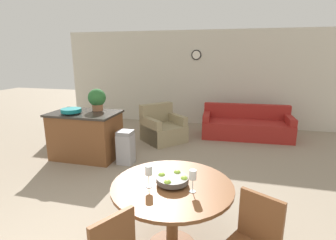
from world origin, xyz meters
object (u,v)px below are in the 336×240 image
(kitchen_island, at_px, (86,135))
(armchair, at_px, (163,129))
(dining_table, at_px, (172,200))
(wine_glass_left, at_px, (149,171))
(potted_plant, at_px, (97,99))
(fruit_bowl, at_px, (172,179))
(teal_bowl, at_px, (71,111))
(trash_bin, at_px, (126,147))
(couch, at_px, (246,126))
(wine_glass_right, at_px, (193,176))

(kitchen_island, relative_size, armchair, 1.10)
(dining_table, xyz_separation_m, armchair, (-1.08, 3.49, -0.30))
(dining_table, xyz_separation_m, wine_glass_left, (-0.21, -0.11, 0.34))
(dining_table, relative_size, potted_plant, 2.82)
(fruit_bowl, distance_m, wine_glass_left, 0.26)
(teal_bowl, xyz_separation_m, trash_bin, (1.08, 0.05, -0.67))
(potted_plant, distance_m, couch, 3.70)
(dining_table, bearing_deg, couch, 78.48)
(wine_glass_right, distance_m, teal_bowl, 3.38)
(dining_table, xyz_separation_m, trash_bin, (-1.40, 2.00, -0.27))
(couch, bearing_deg, armchair, -160.50)
(fruit_bowl, height_order, kitchen_island, kitchen_island)
(dining_table, height_order, teal_bowl, teal_bowl)
(armchair, bearing_deg, teal_bowl, 179.30)
(fruit_bowl, relative_size, teal_bowl, 0.86)
(dining_table, bearing_deg, wine_glass_right, -22.53)
(teal_bowl, distance_m, potted_plant, 0.55)
(fruit_bowl, bearing_deg, wine_glass_left, -153.21)
(trash_bin, bearing_deg, teal_bowl, -177.46)
(wine_glass_right, xyz_separation_m, trash_bin, (-1.62, 2.09, -0.61))
(dining_table, xyz_separation_m, kitchen_island, (-2.29, 2.10, -0.12))
(dining_table, height_order, fruit_bowl, fruit_bowl)
(wine_glass_left, xyz_separation_m, teal_bowl, (-2.26, 2.06, 0.06))
(couch, bearing_deg, wine_glass_right, -101.69)
(trash_bin, bearing_deg, kitchen_island, 173.50)
(dining_table, height_order, couch, couch)
(potted_plant, bearing_deg, fruit_bowl, -47.70)
(wine_glass_right, bearing_deg, fruit_bowl, 157.12)
(kitchen_island, bearing_deg, dining_table, -42.57)
(dining_table, distance_m, armchair, 3.66)
(dining_table, bearing_deg, wine_glass_left, -153.49)
(wine_glass_left, height_order, trash_bin, wine_glass_left)
(kitchen_island, bearing_deg, wine_glass_right, -41.16)
(dining_table, distance_m, wine_glass_left, 0.42)
(armchair, bearing_deg, wine_glass_right, -118.42)
(trash_bin, xyz_separation_m, couch, (2.27, 2.30, -0.04))
(dining_table, relative_size, trash_bin, 1.92)
(armchair, bearing_deg, wine_glass_left, -124.84)
(trash_bin, bearing_deg, armchair, 78.13)
(wine_glass_right, distance_m, kitchen_island, 3.37)
(couch, bearing_deg, potted_plant, -149.93)
(kitchen_island, height_order, trash_bin, kitchen_island)
(fruit_bowl, relative_size, wine_glass_right, 1.46)
(wine_glass_right, relative_size, kitchen_island, 0.17)
(teal_bowl, xyz_separation_m, armchair, (1.39, 1.53, -0.70))
(kitchen_island, distance_m, armchair, 1.84)
(wine_glass_left, relative_size, couch, 0.10)
(dining_table, distance_m, potted_plant, 3.21)
(wine_glass_left, xyz_separation_m, potted_plant, (-1.91, 2.44, 0.24))
(teal_bowl, height_order, potted_plant, potted_plant)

